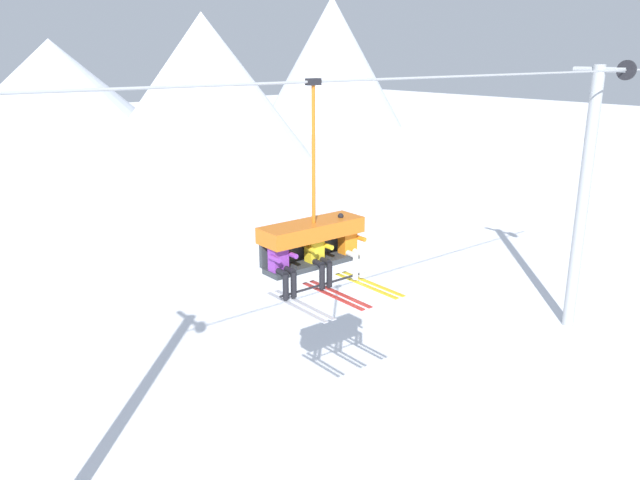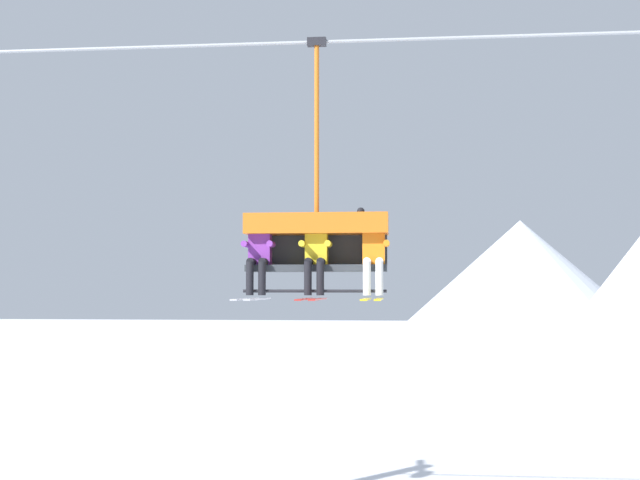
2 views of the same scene
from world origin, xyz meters
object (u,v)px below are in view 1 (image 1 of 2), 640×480
at_px(lift_tower_far, 584,195).
at_px(chairlift_chair, 311,235).
at_px(skier_purple, 282,263).
at_px(skier_yellow, 319,254).
at_px(skier_orange, 352,245).

xyz_separation_m(lift_tower_far, chairlift_chair, (-11.33, -0.71, 0.95)).
bearing_deg(skier_purple, skier_yellow, 0.00).
distance_m(skier_yellow, skier_orange, 0.83).
bearing_deg(skier_yellow, skier_purple, 180.00).
height_order(chairlift_chair, skier_orange, chairlift_chair).
bearing_deg(skier_orange, skier_purple, -179.77).
distance_m(chairlift_chair, skier_yellow, 0.39).
relative_size(skier_purple, skier_orange, 1.00).
relative_size(chairlift_chair, skier_orange, 2.22).
bearing_deg(chairlift_chair, skier_purple, -165.22).
distance_m(lift_tower_far, chairlift_chair, 11.39).
height_order(chairlift_chair, skier_purple, chairlift_chair).
height_order(skier_purple, skier_orange, skier_orange).
bearing_deg(lift_tower_far, skier_yellow, -175.31).
bearing_deg(lift_tower_far, skier_orange, -174.97).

